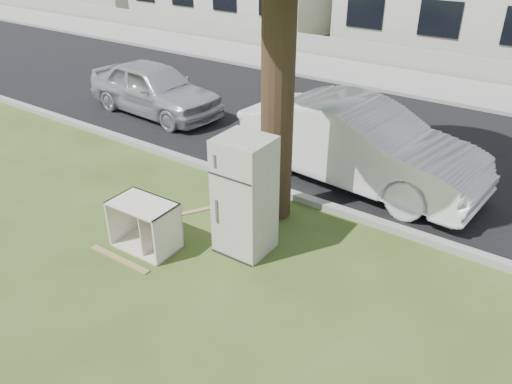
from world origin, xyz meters
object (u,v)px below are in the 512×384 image
Objects in this scene: cabinet at (145,225)px; car_left at (154,88)px; fridge at (245,196)px; car_center at (359,144)px.

car_left reaches higher than cabinet.
fridge is 1.67m from cabinet.
fridge is 1.85× the size of cabinet.
cabinet is 6.30m from car_left.
cabinet is 0.21× the size of car_center.
cabinet is at bearing -132.50° from car_left.
cabinet is at bearing -147.38° from fridge.
fridge is 6.76m from car_left.
cabinet is 4.40m from car_center.
fridge is 3.18m from car_center.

